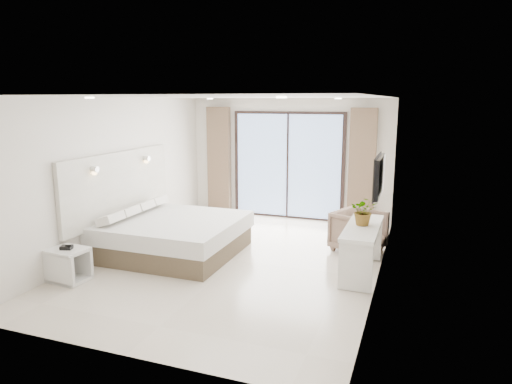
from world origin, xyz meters
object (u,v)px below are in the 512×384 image
(nightstand, at_px, (68,265))
(armchair, at_px, (359,229))
(console_desk, at_px, (362,239))
(bed, at_px, (173,235))

(nightstand, bearing_deg, armchair, 41.52)
(console_desk, xyz_separation_m, armchair, (-0.19, 1.10, -0.16))
(console_desk, bearing_deg, bed, -177.62)
(nightstand, height_order, armchair, armchair)
(console_desk, bearing_deg, armchair, 99.80)
(bed, distance_m, console_desk, 3.25)
(nightstand, bearing_deg, bed, 68.29)
(nightstand, xyz_separation_m, console_desk, (4.06, 1.77, 0.31))
(armchair, bearing_deg, bed, 135.01)
(console_desk, bearing_deg, nightstand, -156.39)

